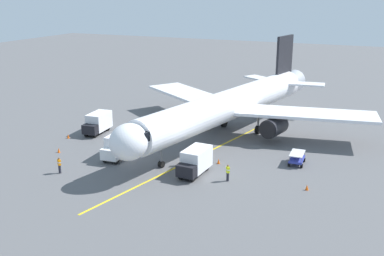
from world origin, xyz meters
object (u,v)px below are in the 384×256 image
at_px(baggage_cart_near_nose, 297,158).
at_px(safety_cone_wing_port, 219,161).
at_px(airplane, 231,105).
at_px(ground_crew_marshaller, 59,165).
at_px(ground_crew_wing_walker, 228,173).
at_px(ground_crew_loader, 184,158).
at_px(box_truck_starboard_side, 118,146).
at_px(box_truck_rear_apron, 98,123).
at_px(safety_cone_nose_left, 59,150).
at_px(safety_cone_nose_right, 307,187).
at_px(box_truck_portside, 195,161).
at_px(safety_cone_wing_starboard, 68,136).

distance_m(baggage_cart_near_nose, safety_cone_wing_port, 8.41).
distance_m(airplane, ground_crew_marshaller, 22.58).
bearing_deg(baggage_cart_near_nose, ground_crew_wing_walker, 54.37).
height_order(baggage_cart_near_nose, safety_cone_wing_port, baggage_cart_near_nose).
relative_size(ground_crew_marshaller, ground_crew_loader, 1.00).
relative_size(box_truck_starboard_side, box_truck_rear_apron, 0.99).
xyz_separation_m(baggage_cart_near_nose, box_truck_starboard_side, (18.59, 6.06, 0.73)).
bearing_deg(safety_cone_wing_port, safety_cone_nose_left, 12.85).
height_order(ground_crew_wing_walker, safety_cone_nose_left, ground_crew_wing_walker).
distance_m(box_truck_starboard_side, safety_cone_nose_left, 7.44).
xyz_separation_m(ground_crew_wing_walker, box_truck_starboard_side, (13.33, -1.28, 0.50)).
bearing_deg(safety_cone_nose_left, box_truck_rear_apron, -88.34).
relative_size(safety_cone_nose_right, safety_cone_wing_port, 1.00).
xyz_separation_m(box_truck_portside, safety_cone_wing_port, (-1.18, -3.73, -1.11)).
height_order(safety_cone_nose_left, safety_cone_nose_right, same).
height_order(safety_cone_wing_port, safety_cone_wing_starboard, same).
bearing_deg(ground_crew_loader, safety_cone_wing_port, -148.25).
relative_size(ground_crew_marshaller, baggage_cart_near_nose, 0.64).
relative_size(ground_crew_marshaller, box_truck_rear_apron, 0.36).
relative_size(box_truck_starboard_side, safety_cone_wing_starboard, 8.57).
xyz_separation_m(airplane, ground_crew_marshaller, (11.68, 19.07, -3.12)).
relative_size(ground_crew_loader, safety_cone_wing_port, 3.11).
distance_m(ground_crew_wing_walker, box_truck_portside, 3.69).
xyz_separation_m(box_truck_portside, safety_cone_wing_starboard, (19.30, -4.33, -1.11)).
xyz_separation_m(ground_crew_marshaller, safety_cone_nose_right, (-23.88, -6.01, -0.61)).
bearing_deg(ground_crew_loader, airplane, -94.70).
bearing_deg(airplane, ground_crew_wing_walker, 108.46).
height_order(box_truck_starboard_side, safety_cone_wing_starboard, box_truck_starboard_side).
bearing_deg(safety_cone_nose_left, safety_cone_wing_port, -167.15).
height_order(safety_cone_nose_right, safety_cone_wing_starboard, same).
distance_m(ground_crew_loader, safety_cone_wing_port, 3.82).
bearing_deg(ground_crew_wing_walker, safety_cone_nose_left, 0.25).
height_order(ground_crew_marshaller, ground_crew_wing_walker, same).
bearing_deg(box_truck_starboard_side, safety_cone_wing_starboard, -19.26).
bearing_deg(ground_crew_wing_walker, safety_cone_wing_starboard, -11.43).
distance_m(airplane, ground_crew_loader, 12.44).
xyz_separation_m(airplane, box_truck_portside, (-1.04, 13.74, -2.62)).
bearing_deg(safety_cone_nose_left, baggage_cart_near_nose, -163.96).
bearing_deg(box_truck_rear_apron, box_truck_portside, 155.78).
bearing_deg(safety_cone_wing_port, airplane, -77.49).
xyz_separation_m(ground_crew_wing_walker, ground_crew_loader, (5.68, -2.05, 0.00)).
bearing_deg(safety_cone_wing_port, box_truck_rear_apron, -12.27).
height_order(airplane, baggage_cart_near_nose, airplane).
height_order(box_truck_starboard_side, safety_cone_nose_left, box_truck_starboard_side).
relative_size(airplane, box_truck_portside, 8.55).
bearing_deg(safety_cone_nose_right, ground_crew_loader, -4.62).
relative_size(baggage_cart_near_nose, box_truck_rear_apron, 0.56).
xyz_separation_m(airplane, ground_crew_wing_walker, (-4.69, 14.05, -3.12)).
xyz_separation_m(airplane, box_truck_starboard_side, (8.64, 12.77, -2.62)).
bearing_deg(ground_crew_marshaller, safety_cone_wing_port, -146.92).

